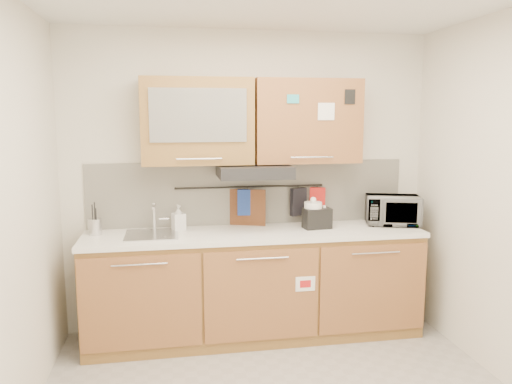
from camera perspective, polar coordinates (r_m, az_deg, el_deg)
name	(u,v)px	position (r m, az deg, el deg)	size (l,w,h in m)	color
wall_back	(249,182)	(4.41, -0.76, 1.21)	(3.20, 3.20, 0.00)	silver
wall_left	(0,224)	(3.01, -27.24, -3.31)	(3.00, 3.00, 0.00)	silver
base_cabinet	(255,290)	(4.33, -0.08, -11.16)	(2.80, 0.64, 0.88)	olive
countertop	(255,234)	(4.18, -0.08, -4.79)	(2.82, 0.62, 0.04)	white
backsplash	(250,193)	(4.41, -0.74, -0.10)	(2.80, 0.02, 0.56)	silver
upper_cabinets	(252,121)	(4.20, -0.46, 8.09)	(1.82, 0.37, 0.70)	olive
range_hood	(254,171)	(4.15, -0.22, 2.40)	(0.60, 0.46, 0.10)	black
sink	(152,234)	(4.14, -11.82, -4.78)	(0.42, 0.40, 0.26)	silver
utensil_rail	(250,187)	(4.37, -0.66, 0.60)	(0.02, 0.02, 1.30)	black
utensil_crock	(95,226)	(4.25, -17.91, -3.75)	(0.13, 0.13, 0.27)	silver
kettle	(313,216)	(4.31, 6.55, -2.70)	(0.19, 0.17, 0.27)	white
toaster	(317,218)	(4.30, 6.99, -2.97)	(0.24, 0.16, 0.17)	black
microwave	(393,210)	(4.59, 15.38, -2.02)	(0.46, 0.31, 0.25)	#999999
soap_bottle	(179,218)	(4.23, -8.84, -2.93)	(0.10, 0.10, 0.22)	#999999
cutting_board	(248,211)	(4.38, -0.98, -2.24)	(0.32, 0.02, 0.39)	brown
oven_mitt	(245,202)	(4.36, -1.23, -1.19)	(0.14, 0.03, 0.23)	navy
dark_pouch	(298,202)	(4.46, 4.86, -1.12)	(0.16, 0.04, 0.25)	black
pot_holder	(317,197)	(4.50, 7.04, -0.57)	(0.14, 0.02, 0.17)	red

